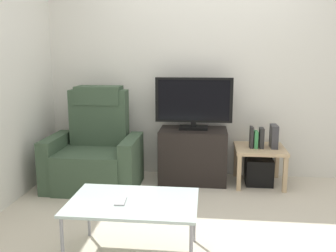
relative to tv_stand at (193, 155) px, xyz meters
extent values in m
plane|color=beige|center=(0.12, -0.83, -0.30)|extent=(6.40, 6.40, 0.00)
cube|color=silver|center=(0.12, 0.30, 1.00)|extent=(6.40, 0.06, 2.60)
cube|color=black|center=(0.00, 0.00, 0.00)|extent=(0.75, 0.48, 0.60)
cube|color=black|center=(0.00, -0.23, 0.12)|extent=(0.69, 0.02, 0.02)
cube|color=black|center=(0.00, -0.18, 0.15)|extent=(0.34, 0.11, 0.04)
cube|color=black|center=(0.00, 0.02, 0.31)|extent=(0.32, 0.20, 0.03)
cube|color=black|center=(0.00, 0.02, 0.35)|extent=(0.06, 0.04, 0.05)
cube|color=black|center=(0.00, 0.02, 0.63)|extent=(0.86, 0.05, 0.50)
cube|color=black|center=(0.00, 0.00, 0.63)|extent=(0.79, 0.01, 0.45)
cube|color=#384C38|center=(-1.06, -0.33, -0.09)|extent=(0.70, 0.72, 0.42)
cube|color=#384C38|center=(-1.06, -0.06, 0.43)|extent=(0.64, 0.20, 0.62)
cube|color=#384C38|center=(-1.06, -0.04, 0.68)|extent=(0.50, 0.26, 0.20)
cube|color=#384C38|center=(-1.48, -0.33, -0.02)|extent=(0.14, 0.68, 0.56)
cube|color=#384C38|center=(-0.64, -0.33, -0.02)|extent=(0.14, 0.68, 0.56)
cube|color=tan|center=(0.74, -0.02, 0.10)|extent=(0.54, 0.54, 0.04)
cube|color=tan|center=(0.50, -0.26, -0.11)|extent=(0.04, 0.04, 0.38)
cube|color=tan|center=(0.98, -0.26, -0.11)|extent=(0.04, 0.04, 0.38)
cube|color=tan|center=(0.50, 0.22, -0.11)|extent=(0.04, 0.04, 0.38)
cube|color=tan|center=(0.98, 0.22, -0.11)|extent=(0.04, 0.04, 0.38)
cube|color=black|center=(0.74, -0.02, -0.16)|extent=(0.29, 0.29, 0.29)
cube|color=#262626|center=(0.64, -0.04, 0.24)|extent=(0.03, 0.12, 0.23)
cube|color=#388C4C|center=(0.69, -0.04, 0.21)|extent=(0.04, 0.12, 0.19)
cube|color=#262626|center=(0.75, -0.04, 0.23)|extent=(0.05, 0.13, 0.22)
cube|color=#333338|center=(0.88, -0.01, 0.24)|extent=(0.07, 0.20, 0.25)
cube|color=#B2C6C1|center=(-0.35, -1.67, 0.12)|extent=(0.90, 0.60, 0.02)
cylinder|color=gray|center=(-0.77, -1.94, -0.10)|extent=(0.02, 0.02, 0.41)
cylinder|color=gray|center=(-0.77, -1.40, -0.10)|extent=(0.02, 0.02, 0.41)
cylinder|color=gray|center=(0.07, -1.40, -0.10)|extent=(0.02, 0.02, 0.41)
cube|color=#B7B7BC|center=(-0.43, -1.70, 0.13)|extent=(0.08, 0.16, 0.01)
camera|label=1|loc=(0.16, -4.09, 1.14)|focal=39.75mm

